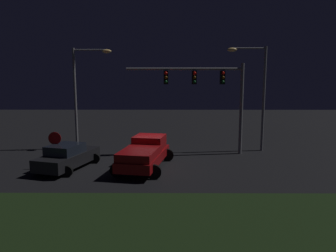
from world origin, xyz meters
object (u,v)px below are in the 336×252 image
street_lamp_right (256,85)px  stop_sign (55,143)px  pickup_truck (145,151)px  traffic_signal_gantry (208,86)px  car_sedan (68,157)px  street_lamp_left (83,85)px

street_lamp_right → stop_sign: 14.57m
pickup_truck → traffic_signal_gantry: (4.16, 3.69, 3.90)m
car_sedan → traffic_signal_gantry: size_ratio=0.57×
street_lamp_right → stop_sign: (-13.26, -4.99, -3.40)m
pickup_truck → car_sedan: bearing=103.8°
street_lamp_left → traffic_signal_gantry: bearing=-10.5°
car_sedan → street_lamp_left: bearing=21.5°
street_lamp_right → street_lamp_left: bearing=177.1°
car_sedan → street_lamp_left: (-0.56, 5.69, 4.21)m
street_lamp_left → stop_sign: size_ratio=3.48×
car_sedan → street_lamp_right: (12.53, 5.02, 4.22)m
car_sedan → street_lamp_left: street_lamp_left is taller
car_sedan → traffic_signal_gantry: (8.80, 3.96, 4.16)m
car_sedan → stop_sign: size_ratio=2.12×
pickup_truck → car_sedan: pickup_truck is taller
stop_sign → car_sedan: bearing=-2.4°
car_sedan → stop_sign: (-0.73, 0.03, 0.82)m
pickup_truck → street_lamp_left: bearing=54.2°
traffic_signal_gantry → stop_sign: bearing=-157.6°
pickup_truck → street_lamp_left: street_lamp_left is taller
street_lamp_left → pickup_truck: bearing=-46.2°
car_sedan → pickup_truck: bearing=-70.7°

